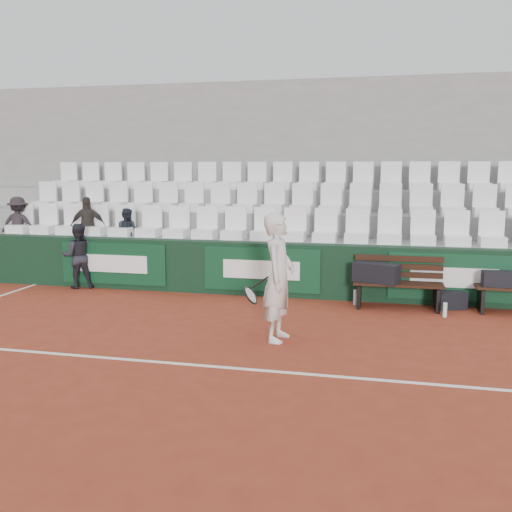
{
  "coord_description": "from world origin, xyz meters",
  "views": [
    {
      "loc": [
        2.05,
        -6.35,
        2.41
      ],
      "look_at": [
        0.03,
        2.4,
        1.0
      ],
      "focal_mm": 40.0,
      "sensor_mm": 36.0,
      "label": 1
    }
  ],
  "objects_px": {
    "sports_bag_left": "(376,273)",
    "sports_bag_ground": "(450,300)",
    "spectator_b": "(87,205)",
    "spectator_c": "(126,211)",
    "sports_bag_right": "(500,279)",
    "bench_left": "(398,295)",
    "tennis_player": "(278,278)",
    "spectator_a": "(17,204)",
    "water_bottle_far": "(445,310)",
    "ball_kid": "(78,256)",
    "water_bottle_near": "(355,297)"
  },
  "relations": [
    {
      "from": "spectator_b",
      "to": "bench_left",
      "type": "bearing_deg",
      "value": 146.48
    },
    {
      "from": "bench_left",
      "to": "ball_kid",
      "type": "distance_m",
      "value": 6.23
    },
    {
      "from": "sports_bag_ground",
      "to": "bench_left",
      "type": "bearing_deg",
      "value": -167.98
    },
    {
      "from": "water_bottle_far",
      "to": "spectator_b",
      "type": "relative_size",
      "value": 0.19
    },
    {
      "from": "bench_left",
      "to": "tennis_player",
      "type": "xyz_separation_m",
      "value": [
        -1.66,
        -2.23,
        0.67
      ]
    },
    {
      "from": "bench_left",
      "to": "sports_bag_ground",
      "type": "relative_size",
      "value": 3.05
    },
    {
      "from": "water_bottle_near",
      "to": "tennis_player",
      "type": "distance_m",
      "value": 2.61
    },
    {
      "from": "sports_bag_left",
      "to": "sports_bag_right",
      "type": "relative_size",
      "value": 1.41
    },
    {
      "from": "sports_bag_ground",
      "to": "spectator_b",
      "type": "bearing_deg",
      "value": 173.62
    },
    {
      "from": "sports_bag_left",
      "to": "water_bottle_far",
      "type": "distance_m",
      "value": 1.28
    },
    {
      "from": "tennis_player",
      "to": "ball_kid",
      "type": "relative_size",
      "value": 1.37
    },
    {
      "from": "sports_bag_left",
      "to": "tennis_player",
      "type": "bearing_deg",
      "value": -120.37
    },
    {
      "from": "sports_bag_right",
      "to": "tennis_player",
      "type": "bearing_deg",
      "value": -144.97
    },
    {
      "from": "sports_bag_right",
      "to": "bench_left",
      "type": "bearing_deg",
      "value": -177.47
    },
    {
      "from": "sports_bag_ground",
      "to": "spectator_c",
      "type": "distance_m",
      "value": 6.57
    },
    {
      "from": "sports_bag_left",
      "to": "spectator_b",
      "type": "height_order",
      "value": "spectator_b"
    },
    {
      "from": "sports_bag_left",
      "to": "bench_left",
      "type": "bearing_deg",
      "value": 4.96
    },
    {
      "from": "spectator_b",
      "to": "spectator_c",
      "type": "distance_m",
      "value": 0.88
    },
    {
      "from": "ball_kid",
      "to": "water_bottle_near",
      "type": "bearing_deg",
      "value": 153.28
    },
    {
      "from": "tennis_player",
      "to": "spectator_c",
      "type": "relative_size",
      "value": 1.75
    },
    {
      "from": "bench_left",
      "to": "spectator_b",
      "type": "height_order",
      "value": "spectator_b"
    },
    {
      "from": "water_bottle_far",
      "to": "spectator_b",
      "type": "bearing_deg",
      "value": 168.67
    },
    {
      "from": "sports_bag_left",
      "to": "spectator_c",
      "type": "xyz_separation_m",
      "value": [
        -5.12,
        1.03,
        0.89
      ]
    },
    {
      "from": "water_bottle_far",
      "to": "tennis_player",
      "type": "bearing_deg",
      "value": -143.03
    },
    {
      "from": "bench_left",
      "to": "spectator_b",
      "type": "bearing_deg",
      "value": 171.08
    },
    {
      "from": "bench_left",
      "to": "water_bottle_far",
      "type": "height_order",
      "value": "bench_left"
    },
    {
      "from": "water_bottle_far",
      "to": "sports_bag_ground",
      "type": "bearing_deg",
      "value": 76.78
    },
    {
      "from": "bench_left",
      "to": "spectator_a",
      "type": "xyz_separation_m",
      "value": [
        -8.03,
        1.0,
        1.39
      ]
    },
    {
      "from": "spectator_a",
      "to": "spectator_c",
      "type": "relative_size",
      "value": 1.2
    },
    {
      "from": "water_bottle_near",
      "to": "ball_kid",
      "type": "xyz_separation_m",
      "value": [
        -5.49,
        0.21,
        0.51
      ]
    },
    {
      "from": "water_bottle_far",
      "to": "tennis_player",
      "type": "distance_m",
      "value": 3.11
    },
    {
      "from": "sports_bag_right",
      "to": "tennis_player",
      "type": "distance_m",
      "value": 4.03
    },
    {
      "from": "sports_bag_ground",
      "to": "ball_kid",
      "type": "xyz_separation_m",
      "value": [
        -7.1,
        0.1,
        0.5
      ]
    },
    {
      "from": "bench_left",
      "to": "water_bottle_far",
      "type": "distance_m",
      "value": 0.86
    },
    {
      "from": "spectator_b",
      "to": "spectator_c",
      "type": "bearing_deg",
      "value": 155.39
    },
    {
      "from": "sports_bag_left",
      "to": "sports_bag_ground",
      "type": "height_order",
      "value": "sports_bag_left"
    },
    {
      "from": "sports_bag_right",
      "to": "sports_bag_ground",
      "type": "xyz_separation_m",
      "value": [
        -0.74,
        0.12,
        -0.43
      ]
    },
    {
      "from": "spectator_c",
      "to": "water_bottle_far",
      "type": "bearing_deg",
      "value": 163.62
    },
    {
      "from": "water_bottle_far",
      "to": "spectator_c",
      "type": "xyz_separation_m",
      "value": [
        -6.24,
        1.42,
        1.39
      ]
    },
    {
      "from": "sports_bag_right",
      "to": "ball_kid",
      "type": "bearing_deg",
      "value": 178.44
    },
    {
      "from": "tennis_player",
      "to": "water_bottle_near",
      "type": "bearing_deg",
      "value": 67.8
    },
    {
      "from": "spectator_a",
      "to": "spectator_c",
      "type": "height_order",
      "value": "spectator_a"
    },
    {
      "from": "sports_bag_left",
      "to": "sports_bag_ground",
      "type": "distance_m",
      "value": 1.36
    },
    {
      "from": "spectator_c",
      "to": "ball_kid",
      "type": "bearing_deg",
      "value": 41.43
    },
    {
      "from": "water_bottle_near",
      "to": "ball_kid",
      "type": "distance_m",
      "value": 5.52
    },
    {
      "from": "sports_bag_ground",
      "to": "spectator_c",
      "type": "height_order",
      "value": "spectator_c"
    },
    {
      "from": "tennis_player",
      "to": "spectator_b",
      "type": "distance_m",
      "value": 5.75
    },
    {
      "from": "tennis_player",
      "to": "spectator_b",
      "type": "height_order",
      "value": "spectator_b"
    },
    {
      "from": "sports_bag_ground",
      "to": "spectator_a",
      "type": "relative_size",
      "value": 0.4
    },
    {
      "from": "sports_bag_left",
      "to": "ball_kid",
      "type": "distance_m",
      "value": 5.85
    }
  ]
}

